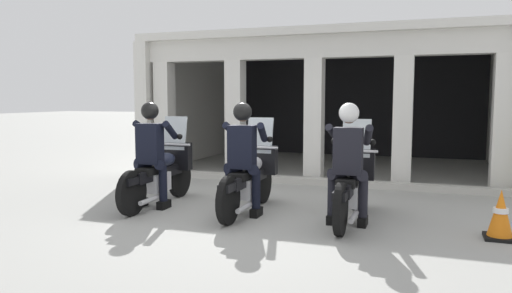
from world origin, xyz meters
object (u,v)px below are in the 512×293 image
(motorcycle_center, at_px, (250,177))
(police_officer_right, at_px, (348,153))
(motorcycle_left, at_px, (162,172))
(traffic_cone_flank, at_px, (501,215))
(police_officer_left, at_px, (151,146))
(motorcycle_right, at_px, (351,183))
(police_officer_center, at_px, (243,149))

(motorcycle_center, relative_size, police_officer_right, 1.29)
(motorcycle_left, height_order, police_officer_right, police_officer_right)
(police_officer_right, height_order, traffic_cone_flank, police_officer_right)
(police_officer_left, distance_m, motorcycle_right, 2.97)
(police_officer_right, xyz_separation_m, traffic_cone_flank, (1.78, -0.07, -0.65))
(motorcycle_center, xyz_separation_m, motorcycle_right, (1.46, -0.02, 0.00))
(motorcycle_left, relative_size, police_officer_center, 1.29)
(motorcycle_center, bearing_deg, police_officer_left, -171.65)
(police_officer_left, bearing_deg, police_officer_right, -9.04)
(police_officer_center, distance_m, traffic_cone_flank, 3.31)
(police_officer_left, xyz_separation_m, traffic_cone_flank, (4.71, -0.08, -0.65))
(motorcycle_left, height_order, traffic_cone_flank, motorcycle_left)
(motorcycle_right, height_order, traffic_cone_flank, motorcycle_right)
(police_officer_center, xyz_separation_m, police_officer_right, (1.46, -0.02, 0.00))
(police_officer_left, bearing_deg, traffic_cone_flank, -9.80)
(motorcycle_center, xyz_separation_m, police_officer_center, (-0.00, -0.28, 0.44))
(motorcycle_left, height_order, police_officer_left, police_officer_left)
(police_officer_left, distance_m, police_officer_right, 2.92)
(motorcycle_left, distance_m, traffic_cone_flank, 4.72)
(motorcycle_center, height_order, police_officer_right, police_officer_right)
(motorcycle_left, xyz_separation_m, motorcycle_right, (2.92, -0.01, 0.00))
(motorcycle_right, distance_m, police_officer_right, 0.52)
(motorcycle_left, xyz_separation_m, police_officer_left, (-0.00, -0.28, 0.44))
(police_officer_left, distance_m, police_officer_center, 1.46)
(motorcycle_right, distance_m, traffic_cone_flank, 1.83)
(police_officer_center, bearing_deg, police_officer_right, -3.59)
(police_officer_right, distance_m, traffic_cone_flank, 1.90)
(motorcycle_right, bearing_deg, motorcycle_center, 176.54)
(motorcycle_center, height_order, police_officer_center, police_officer_center)
(traffic_cone_flank, bearing_deg, motorcycle_center, 173.53)
(police_officer_right, bearing_deg, motorcycle_left, 171.49)
(motorcycle_left, distance_m, police_officer_center, 1.55)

